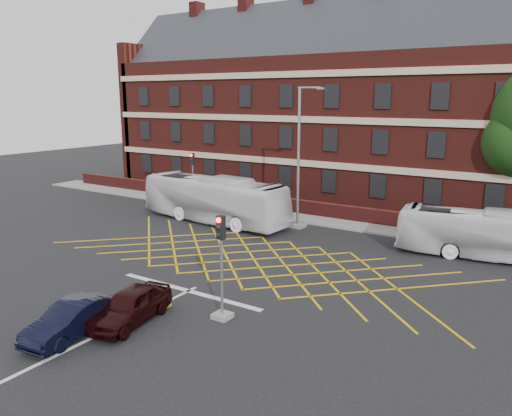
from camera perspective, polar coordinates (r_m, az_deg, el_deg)
The scene contains 16 objects.
ground at distance 26.08m, azimuth -2.67°, elevation -7.04°, with size 120.00×120.00×0.00m, color black.
victorian_building at distance 44.25m, azimuth 14.65°, elevation 11.01°, with size 51.00×12.17×20.40m.
boundary_wall at distance 36.85m, azimuth 9.17°, elevation -0.43°, with size 56.00×0.50×1.10m, color #4F1515.
far_pavement at distance 36.08m, azimuth 8.50°, elevation -1.49°, with size 60.00×3.00×0.12m, color slate.
box_junction_hatching at distance 27.64m, azimuth -0.24°, elevation -5.86°, with size 11.50×0.12×0.02m, color #CC990C.
stop_line at distance 23.52m, azimuth -7.71°, elevation -9.37°, with size 8.00×0.30×0.02m, color silver.
centre_line at distance 19.54m, azimuth -20.63°, elevation -14.88°, with size 0.15×14.00×0.02m, color silver.
bus_left at distance 35.50m, azimuth -4.81°, elevation 0.99°, with size 2.75×11.76×3.28m, color silver.
bus_right at distance 30.25m, azimuth 25.13°, elevation -2.78°, with size 2.29×9.78×2.73m, color silver.
car_navy at distance 20.23m, azimuth -20.31°, elevation -11.86°, with size 1.38×3.96×1.30m, color black.
car_maroon at distance 20.66m, azimuth -14.21°, elevation -10.78°, with size 1.65×4.09×1.40m, color black.
traffic_light_near at distance 20.04m, azimuth -3.95°, elevation -7.87°, with size 0.70×0.70×4.27m.
traffic_light_far at distance 41.35m, azimuth -7.21°, elevation 2.77°, with size 0.70×0.70×4.27m.
street_lamp at distance 33.72m, azimuth 4.93°, elevation 3.18°, with size 2.25×1.00×9.38m.
direction_signs at distance 42.57m, azimuth -8.61°, elevation 2.48°, with size 1.10×0.16×2.20m.
utility_cabinet at distance 21.92m, azimuth -10.46°, elevation -10.03°, with size 0.42×0.42×0.81m, color gold.
Camera 1 is at (14.38, -19.92, 8.77)m, focal length 35.00 mm.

